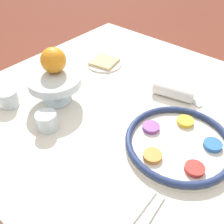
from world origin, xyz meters
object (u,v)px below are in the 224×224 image
at_px(cup_near, 47,121).
at_px(cup_mid, 8,98).
at_px(orange_fruit, 53,60).
at_px(seder_plate, 179,143).
at_px(napkin_roll, 173,92).
at_px(fruit_stand, 55,82).
at_px(bread_plate, 104,63).

xyz_separation_m(cup_near, cup_mid, (0.20, 0.01, 0.00)).
relative_size(orange_fruit, cup_near, 1.32).
xyz_separation_m(seder_plate, orange_fruit, (0.48, 0.06, 0.13)).
bearing_deg(cup_near, cup_mid, 3.64).
relative_size(napkin_roll, cup_mid, 2.31).
bearing_deg(fruit_stand, bread_plate, -81.81).
xyz_separation_m(orange_fruit, napkin_roll, (-0.34, -0.27, -0.12)).
relative_size(fruit_stand, orange_fruit, 2.12).
bearing_deg(cup_mid, napkin_roll, -134.90).
relative_size(seder_plate, fruit_stand, 1.70).
bearing_deg(fruit_stand, cup_mid, 49.82).
relative_size(bread_plate, cup_near, 2.25).
bearing_deg(napkin_roll, orange_fruit, 38.44).
xyz_separation_m(seder_plate, fruit_stand, (0.46, 0.09, 0.07)).
height_order(orange_fruit, cup_mid, orange_fruit).
distance_m(napkin_roll, cup_mid, 0.60).
height_order(bread_plate, cup_near, cup_near).
distance_m(orange_fruit, cup_mid, 0.22).
relative_size(bread_plate, cup_mid, 2.25).
distance_m(seder_plate, fruit_stand, 0.47).
height_order(fruit_stand, cup_mid, fruit_stand).
bearing_deg(napkin_roll, cup_mid, 45.10).
xyz_separation_m(napkin_roll, cup_near, (0.23, 0.42, 0.00)).
bearing_deg(fruit_stand, orange_fruit, -47.09).
xyz_separation_m(bread_plate, napkin_roll, (-0.36, 0.01, 0.02)).
distance_m(fruit_stand, bread_plate, 0.32).
relative_size(seder_plate, orange_fruit, 3.62).
bearing_deg(seder_plate, napkin_roll, -55.40).
bearing_deg(seder_plate, bread_plate, -23.78).
height_order(fruit_stand, cup_near, fruit_stand).
height_order(cup_near, cup_mid, same).
height_order(orange_fruit, napkin_roll, orange_fruit).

